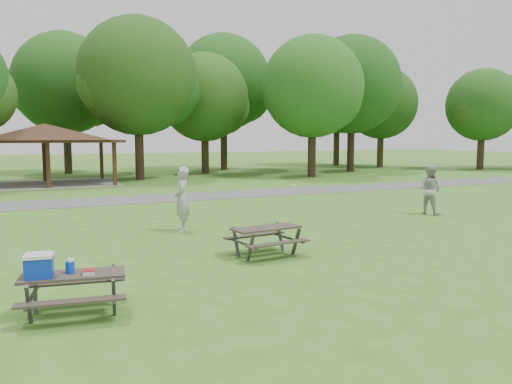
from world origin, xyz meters
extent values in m
plane|color=#386A1E|center=(0.00, 0.00, 0.00)|extent=(160.00, 160.00, 0.00)
cube|color=#4F4F52|center=(0.00, 14.00, 0.01)|extent=(120.00, 3.20, 0.02)
cube|color=#321D12|center=(-4.00, 21.30, 1.30)|extent=(0.22, 0.22, 2.60)
cube|color=#372214|center=(-4.00, 26.70, 1.30)|extent=(0.22, 0.22, 2.60)
cube|color=#321E12|center=(-0.30, 21.30, 1.30)|extent=(0.22, 0.22, 2.60)
cube|color=#3C2716|center=(-0.30, 26.70, 1.30)|extent=(0.22, 0.22, 2.60)
cube|color=#311E13|center=(-4.00, 24.00, 2.68)|extent=(8.60, 6.60, 0.16)
pyramid|color=#362015|center=(-4.00, 24.00, 3.26)|extent=(7.01, 7.01, 1.00)
cube|color=gray|center=(-4.00, 24.00, 0.01)|extent=(8.40, 6.40, 0.03)
cylinder|color=black|center=(2.00, 25.00, 2.01)|extent=(0.60, 0.60, 4.02)
sphere|color=#1A3F12|center=(2.00, 25.00, 7.02)|extent=(8.00, 8.00, 8.00)
sphere|color=#123F12|center=(3.80, 25.30, 6.22)|extent=(5.20, 5.20, 5.20)
sphere|color=#1E4814|center=(0.40, 24.80, 6.42)|extent=(4.80, 4.80, 4.80)
cylinder|color=black|center=(8.00, 28.50, 1.72)|extent=(0.60, 0.60, 3.43)
sphere|color=#1D4513|center=(8.00, 28.50, 6.05)|extent=(7.00, 7.00, 7.00)
sphere|color=#204E16|center=(9.57, 28.80, 5.36)|extent=(4.55, 4.55, 4.55)
sphere|color=#154A16|center=(6.60, 28.30, 5.53)|extent=(4.20, 4.20, 4.20)
cylinder|color=black|center=(14.00, 22.00, 1.89)|extent=(0.60, 0.60, 3.78)
sphere|color=#1B4F16|center=(14.00, 22.00, 6.55)|extent=(7.40, 7.40, 7.40)
sphere|color=#184C15|center=(15.66, 22.30, 5.81)|extent=(4.81, 4.81, 4.81)
sphere|color=#1C4A15|center=(12.52, 21.80, 6.00)|extent=(4.44, 4.44, 4.44)
cylinder|color=black|center=(20.00, 25.50, 2.10)|extent=(0.60, 0.60, 4.20)
sphere|color=#134012|center=(20.00, 25.50, 7.27)|extent=(8.20, 8.20, 8.20)
sphere|color=#1F4714|center=(21.84, 25.80, 6.45)|extent=(5.33, 5.33, 5.33)
sphere|color=#204A15|center=(18.36, 25.30, 6.66)|extent=(4.92, 4.92, 4.92)
cylinder|color=#302215|center=(26.00, 29.00, 1.78)|extent=(0.60, 0.60, 3.57)
sphere|color=#173E11|center=(26.00, 29.00, 6.12)|extent=(6.80, 6.80, 6.80)
sphere|color=#174513|center=(27.53, 29.30, 5.44)|extent=(4.42, 4.42, 4.42)
sphere|color=#144112|center=(24.64, 28.80, 5.61)|extent=(4.08, 4.08, 4.08)
cylinder|color=black|center=(32.00, 22.50, 1.68)|extent=(0.60, 0.60, 3.36)
sphere|color=#174313|center=(32.00, 22.50, 5.76)|extent=(6.40, 6.40, 6.40)
sphere|color=#174714|center=(33.44, 22.80, 5.12)|extent=(4.16, 4.16, 4.16)
sphere|color=#1C4012|center=(30.72, 22.30, 5.28)|extent=(3.84, 3.84, 3.84)
cylinder|color=black|center=(-2.00, 33.00, 2.06)|extent=(0.60, 0.60, 4.13)
sphere|color=#164213|center=(-2.00, 33.00, 7.13)|extent=(8.00, 8.00, 8.00)
sphere|color=#143E11|center=(-0.20, 33.30, 6.33)|extent=(5.20, 5.20, 5.20)
sphere|color=#174D16|center=(-3.60, 32.80, 6.53)|extent=(4.80, 4.80, 4.80)
cylinder|color=#2F2115|center=(11.00, 32.00, 2.27)|extent=(0.60, 0.60, 4.55)
sphere|color=#164513|center=(11.00, 32.00, 7.70)|extent=(8.40, 8.40, 8.40)
sphere|color=#1A4E16|center=(12.89, 32.30, 6.86)|extent=(5.46, 5.46, 5.46)
sphere|color=#174915|center=(9.32, 31.80, 7.07)|extent=(5.04, 5.04, 5.04)
cylinder|color=#302215|center=(24.00, 33.50, 2.13)|extent=(0.60, 0.60, 4.27)
sphere|color=#1A4513|center=(24.00, 33.50, 7.27)|extent=(8.00, 8.00, 8.00)
sphere|color=#164814|center=(25.80, 33.80, 6.47)|extent=(5.20, 5.20, 5.20)
sphere|color=#134414|center=(22.40, 33.30, 6.67)|extent=(4.80, 4.80, 4.80)
cube|color=#2F2922|center=(-4.67, -0.93, 0.68)|extent=(1.75, 0.92, 0.05)
cube|color=#2E2621|center=(-4.76, -1.47, 0.40)|extent=(1.68, 0.50, 0.04)
cube|color=#2F2822|center=(-4.59, -0.38, 0.40)|extent=(1.68, 0.50, 0.04)
cube|color=#3F3F42|center=(-5.36, -1.17, 0.34)|extent=(0.11, 0.35, 0.72)
cube|color=#3E3F41|center=(-5.25, -0.48, 0.34)|extent=(0.11, 0.35, 0.72)
cube|color=#3B3A3D|center=(-5.31, -0.82, 0.37)|extent=(0.27, 1.35, 0.05)
cube|color=#39393B|center=(-4.10, -1.37, 0.34)|extent=(0.11, 0.35, 0.72)
cube|color=#38383A|center=(-3.99, -0.69, 0.34)|extent=(0.11, 0.35, 0.72)
cube|color=#3E3E40|center=(-4.04, -1.03, 0.37)|extent=(0.27, 1.35, 0.05)
cube|color=#0B2FB0|center=(-5.19, -0.94, 0.87)|extent=(0.47, 0.38, 0.33)
cube|color=silver|center=(-5.19, -0.94, 1.06)|extent=(0.49, 0.40, 0.05)
cylinder|color=silver|center=(-5.19, -0.94, 1.12)|extent=(0.37, 0.09, 0.03)
cylinder|color=#0D37CC|center=(-4.71, -0.87, 0.80)|extent=(0.18, 0.18, 0.20)
cylinder|color=white|center=(-4.71, -0.87, 0.93)|extent=(0.13, 0.13, 0.05)
cube|color=silver|center=(-4.44, -1.08, 0.73)|extent=(0.21, 0.21, 0.06)
cube|color=maroon|center=(-4.44, -1.08, 0.77)|extent=(0.22, 0.22, 0.01)
cube|color=#312924|center=(0.08, 1.44, 0.70)|extent=(1.78, 0.85, 0.05)
cube|color=#2E2721|center=(0.13, 0.88, 0.42)|extent=(1.74, 0.41, 0.04)
cube|color=#2B231F|center=(0.02, 2.01, 0.42)|extent=(1.74, 0.41, 0.04)
cube|color=#424245|center=(-0.55, 1.02, 0.35)|extent=(0.09, 0.36, 0.75)
cube|color=#3E3E40|center=(-0.62, 1.73, 0.35)|extent=(0.09, 0.36, 0.75)
cube|color=#404043|center=(-0.58, 1.38, 0.38)|extent=(0.19, 1.40, 0.05)
cube|color=#39393B|center=(0.77, 1.15, 0.35)|extent=(0.09, 0.36, 0.75)
cube|color=#444446|center=(0.70, 1.86, 0.35)|extent=(0.09, 0.36, 0.75)
cube|color=#39393B|center=(0.73, 1.51, 0.38)|extent=(0.19, 1.40, 0.05)
cylinder|color=yellow|center=(2.91, 5.13, 1.33)|extent=(0.33, 0.33, 0.02)
imported|color=#9E9EA0|center=(-0.91, 5.37, 1.02)|extent=(0.66, 0.84, 2.03)
imported|color=#A6A6A9|center=(8.71, 4.77, 0.94)|extent=(0.99, 1.10, 1.88)
camera|label=1|loc=(-5.36, -9.52, 2.97)|focal=35.00mm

